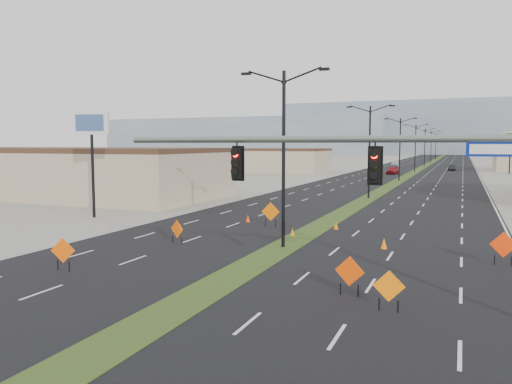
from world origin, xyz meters
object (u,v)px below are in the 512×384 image
at_px(streetlight_0, 284,153).
at_px(pole_sign_east_far, 511,140).
at_px(cone_3, 248,219).
at_px(car_mid, 452,168).
at_px(streetlight_2, 400,147).
at_px(streetlight_6, 436,145).
at_px(signal_mast, 434,180).
at_px(streetlight_1, 369,149).
at_px(construction_sign_0, 63,252).
at_px(construction_sign_3, 350,273).
at_px(streetlight_3, 415,146).
at_px(streetlight_4, 425,146).
at_px(cone_2, 336,225).
at_px(streetlight_5, 431,146).
at_px(construction_sign_4, 389,288).
at_px(pole_sign_west, 91,132).
at_px(construction_sign_5, 504,246).
at_px(cone_0, 293,232).
at_px(car_left, 393,170).
at_px(construction_sign_2, 271,212).
at_px(construction_sign_1, 177,230).
at_px(car_far, 396,164).
at_px(cone_1, 384,244).

relative_size(streetlight_0, pole_sign_east_far, 1.19).
bearing_deg(cone_3, car_mid, 81.42).
distance_m(streetlight_2, streetlight_6, 112.00).
xyz_separation_m(signal_mast, streetlight_1, (-8.56, 38.00, 0.63)).
relative_size(construction_sign_0, construction_sign_3, 0.99).
xyz_separation_m(streetlight_3, pole_sign_east_far, (17.96, -0.34, 1.36)).
bearing_deg(streetlight_4, streetlight_0, -90.00).
bearing_deg(streetlight_4, cone_2, -89.24).
relative_size(streetlight_5, streetlight_6, 1.00).
distance_m(construction_sign_4, pole_sign_west, 29.61).
distance_m(streetlight_2, construction_sign_5, 57.32).
xyz_separation_m(cone_0, pole_sign_east_far, (18.56, 80.12, 6.51)).
xyz_separation_m(car_left, construction_sign_5, (14.72, -74.37, 0.22)).
distance_m(construction_sign_2, cone_0, 3.95).
height_order(streetlight_0, construction_sign_1, streetlight_0).
height_order(streetlight_3, car_far, streetlight_3).
bearing_deg(streetlight_5, construction_sign_3, -87.88).
xyz_separation_m(construction_sign_2, construction_sign_5, (14.58, -6.41, -0.06)).
relative_size(streetlight_4, pole_sign_west, 1.17).
bearing_deg(pole_sign_east_far, streetlight_4, 145.69).
bearing_deg(cone_1, streetlight_3, 93.77).
bearing_deg(streetlight_2, construction_sign_1, -96.20).
bearing_deg(construction_sign_3, streetlight_6, 98.70).
xyz_separation_m(streetlight_6, car_left, (-3.36, -93.64, -4.64)).
xyz_separation_m(streetlight_5, cone_2, (1.39, -132.89, -5.13)).
relative_size(car_far, pole_sign_east_far, 0.60).
height_order(car_mid, pole_sign_west, pole_sign_west).
height_order(construction_sign_2, construction_sign_4, construction_sign_2).
bearing_deg(construction_sign_4, car_left, 89.13).
xyz_separation_m(construction_sign_0, cone_1, (13.14, 10.80, -0.61)).
distance_m(car_left, construction_sign_1, 75.77).
height_order(car_left, construction_sign_2, construction_sign_2).
xyz_separation_m(streetlight_0, construction_sign_1, (-6.23, -1.36, -4.59)).
xyz_separation_m(streetlight_5, construction_sign_5, (11.36, -140.01, -4.42)).
bearing_deg(cone_2, cone_3, 174.70).
relative_size(construction_sign_3, pole_sign_east_far, 0.19).
xyz_separation_m(car_mid, car_far, (-14.31, 16.57, 0.07)).
height_order(car_mid, cone_0, car_mid).
height_order(construction_sign_1, pole_sign_west, pole_sign_west).
distance_m(streetlight_3, cone_1, 82.54).
height_order(streetlight_3, car_mid, streetlight_3).
xyz_separation_m(cone_2, pole_sign_east_far, (16.56, 76.54, 6.49)).
distance_m(streetlight_0, streetlight_2, 56.00).
relative_size(streetlight_0, construction_sign_5, 5.93).
height_order(streetlight_1, streetlight_5, same).
distance_m(signal_mast, streetlight_1, 38.96).
distance_m(streetlight_6, construction_sign_5, 168.45).
distance_m(construction_sign_2, construction_sign_5, 15.92).
relative_size(streetlight_5, cone_0, 18.68).
distance_m(signal_mast, streetlight_4, 122.30).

